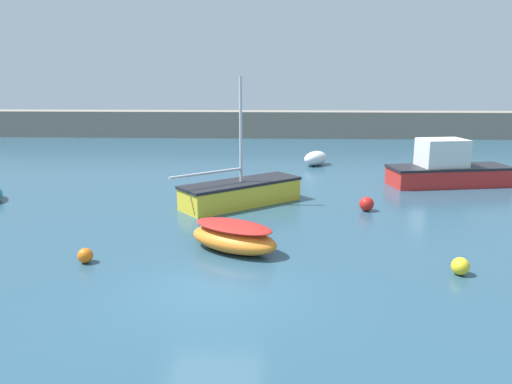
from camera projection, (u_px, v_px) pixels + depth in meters
ground_plane at (213, 296)px, 12.59m from camera, size 120.00×120.00×0.20m
harbor_breakwater at (260, 124)px, 44.53m from camera, size 58.27×2.52×2.28m
sailboat_twin_hulled at (241, 192)px, 21.04m from camera, size 5.19×4.66×5.31m
cabin_cruiser_white at (446, 169)px, 24.74m from camera, size 6.19×3.00×2.32m
dinghy_near_pier at (316, 158)px, 30.39m from camera, size 2.00×2.16×0.86m
rowboat_with_red_cover at (234, 237)px, 15.45m from camera, size 3.33×2.77×0.93m
mooring_buoy_red at (367, 204)px, 20.11m from camera, size 0.58×0.58×0.58m
mooring_buoy_yellow at (460, 266)px, 13.64m from camera, size 0.49×0.49×0.49m
mooring_buoy_orange at (85, 256)px, 14.52m from camera, size 0.44×0.44×0.44m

